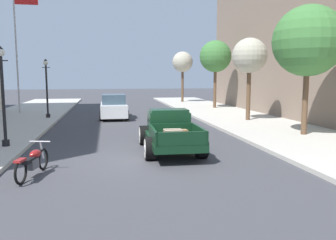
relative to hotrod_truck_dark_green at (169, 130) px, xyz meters
name	(u,v)px	position (x,y,z in m)	size (l,w,h in m)	color
ground_plane	(149,159)	(-0.97, -1.43, -0.75)	(140.00, 140.00, 0.00)	#3D3D42
sidewalk_right	(336,149)	(6.28, -1.43, -0.68)	(5.50, 64.00, 0.15)	#B7B2A8
hotrod_truck_dark_green	(169,130)	(0.00, 0.00, 0.00)	(2.29, 4.98, 1.58)	black
motorcycle_parked	(33,162)	(-4.48, -2.94, -0.31)	(0.72, 2.08, 0.93)	black
car_background_white	(114,107)	(-1.92, 10.57, 0.01)	(1.89, 4.31, 1.65)	silver
street_lamp_near	(3,89)	(-6.28, 1.04, 1.63)	(0.50, 0.32, 3.85)	black
street_lamp_far	(47,84)	(-6.24, 10.57, 1.63)	(0.50, 0.32, 3.85)	black
flagpole	(19,36)	(-8.56, 13.84, 5.02)	(1.74, 0.16, 9.16)	#B2B2B7
street_tree_nearest	(308,41)	(6.70, 1.48, 3.68)	(3.22, 3.22, 5.91)	brown
street_tree_second	(250,56)	(6.32, 7.04, 3.33)	(2.14, 2.14, 5.05)	brown
street_tree_third	(215,57)	(6.93, 15.61, 3.80)	(2.73, 2.73, 5.80)	brown
street_tree_farthest	(183,62)	(5.69, 23.05, 3.61)	(2.18, 2.18, 5.36)	brown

